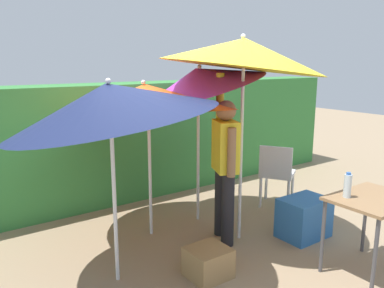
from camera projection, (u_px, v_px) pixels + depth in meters
The scene contains 12 objects.
ground_plane at pixel (208, 245), 4.32m from camera, with size 24.00×24.00×0.00m, color #9E8466.
hedge_row at pixel (125, 141), 5.75m from camera, with size 8.00×0.70×1.70m, color #38843D.
umbrella_rainbow at pixel (199, 80), 4.61m from camera, with size 1.64×1.59×2.22m.
umbrella_orange at pixel (146, 100), 4.25m from camera, with size 2.03×2.05×1.93m.
umbrella_yellow at pixel (243, 53), 4.07m from camera, with size 1.80×1.78×2.38m.
umbrella_navy at pixel (110, 102), 3.26m from camera, with size 1.87×1.84×2.04m.
person_vendor at pixel (225, 161), 4.26m from camera, with size 0.34×0.54×1.88m.
chair_plastic at pixel (277, 172), 5.35m from camera, with size 0.61×0.61×0.89m.
cooler_box at pixel (304, 218), 4.48m from camera, with size 0.56×0.41×0.46m, color #2D6BB7.
crate_cardboard at pixel (208, 262), 3.65m from camera, with size 0.38×0.35×0.29m, color #9E7A4C.
folding_table at pixel (372, 207), 3.62m from camera, with size 0.80×0.60×0.77m.
bottle_water at pixel (348, 186), 3.58m from camera, with size 0.07×0.07×0.24m.
Camera 1 is at (-2.45, -3.15, 2.01)m, focal length 36.14 mm.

